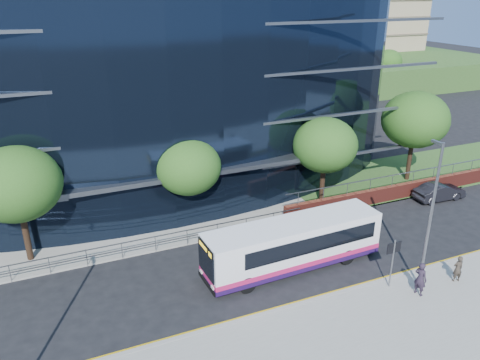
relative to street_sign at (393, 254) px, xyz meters
name	(u,v)px	position (x,y,z in m)	size (l,w,h in m)	color
ground	(300,292)	(-4.50, 1.59, -2.15)	(200.00, 200.00, 0.00)	black
pavement_near	(358,354)	(-4.50, -3.41, -2.07)	(80.00, 8.00, 0.15)	gray
kerb	(310,301)	(-4.50, 0.59, -2.07)	(80.00, 0.25, 0.16)	gray
yellow_line_outer	(308,300)	(-4.50, 0.79, -2.14)	(80.00, 0.08, 0.01)	gold
yellow_line_inner	(306,299)	(-4.50, 0.94, -2.14)	(80.00, 0.08, 0.01)	gold
far_forecourt	(142,223)	(-10.50, 12.59, -2.10)	(50.00, 8.00, 0.10)	gray
grass_verge	(468,163)	(19.50, 12.59, -2.09)	(36.00, 8.00, 0.12)	#2D511E
glass_office	(132,79)	(-8.50, 22.44, 5.85)	(44.00, 23.10, 16.00)	black
retaining_wall	(469,178)	(15.50, 8.89, -1.54)	(34.00, 0.40, 2.11)	maroon
guard_railings	(122,247)	(-12.50, 8.59, -1.33)	(24.00, 0.05, 1.10)	slate
apartment_block	(297,12)	(27.50, 58.80, 8.96)	(60.00, 42.00, 30.00)	#2D511E
street_sign	(393,254)	(0.00, 0.00, 0.00)	(0.85, 0.09, 2.80)	slate
tree_far_a	(16,184)	(-17.50, 10.59, 2.71)	(4.95, 4.95, 6.98)	black
tree_far_b	(188,167)	(-7.50, 11.09, 2.06)	(4.29, 4.29, 6.05)	black
tree_far_c	(325,145)	(2.50, 10.59, 2.39)	(4.62, 4.62, 6.51)	black
tree_far_d	(415,120)	(11.50, 11.59, 3.04)	(5.28, 5.28, 7.44)	black
tree_dist_e	(307,67)	(19.50, 41.59, 2.39)	(4.62, 4.62, 6.51)	black
tree_dist_f	(388,61)	(35.50, 43.59, 2.06)	(4.29, 4.29, 6.05)	black
streetlight_east	(431,213)	(1.50, -0.59, 2.29)	(0.15, 0.77, 8.00)	slate
city_bus	(294,244)	(-3.62, 3.87, -0.64)	(10.60, 2.80, 2.84)	white
parked_car	(439,192)	(11.00, 7.60, -1.49)	(1.39, 3.98, 1.31)	black
pedestrian	(420,279)	(0.94, -1.15, -1.07)	(0.68, 0.45, 1.86)	#281E2D
pedestrian_b	(458,269)	(3.66, -1.04, -1.24)	(0.56, 0.37, 1.53)	#352D25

